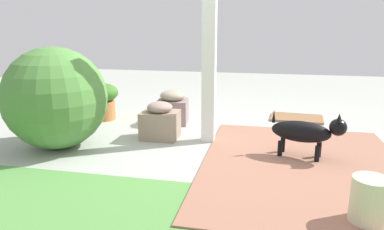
{
  "coord_description": "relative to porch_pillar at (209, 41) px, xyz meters",
  "views": [
    {
      "loc": [
        -0.44,
        3.58,
        1.24
      ],
      "look_at": [
        0.3,
        0.08,
        0.33
      ],
      "focal_mm": 33.09,
      "sensor_mm": 36.0,
      "label": 1
    }
  ],
  "objects": [
    {
      "name": "ground_plane",
      "position": [
        -0.16,
        0.11,
        -1.08
      ],
      "size": [
        12.0,
        12.0,
        0.0
      ],
      "primitive_type": "plane",
      "color": "#A9AEA2"
    },
    {
      "name": "brick_path",
      "position": [
        -0.96,
        0.58,
        -1.07
      ],
      "size": [
        1.8,
        2.4,
        0.02
      ],
      "primitive_type": "cube",
      "color": "#9C6852",
      "rests_on": "ground"
    },
    {
      "name": "porch_pillar",
      "position": [
        0.0,
        0.0,
        0.0
      ],
      "size": [
        0.14,
        0.14,
        2.16
      ],
      "primitive_type": "cube",
      "color": "white",
      "rests_on": "ground"
    },
    {
      "name": "stone_planter_nearest",
      "position": [
        0.57,
        -0.62,
        -0.87
      ],
      "size": [
        0.41,
        0.38,
        0.44
      ],
      "color": "gray",
      "rests_on": "ground"
    },
    {
      "name": "stone_planter_near",
      "position": [
        0.55,
        0.03,
        -0.88
      ],
      "size": [
        0.4,
        0.33,
        0.42
      ],
      "color": "gray",
      "rests_on": "ground"
    },
    {
      "name": "round_shrub",
      "position": [
        1.49,
        0.54,
        -0.56
      ],
      "size": [
        1.04,
        1.04,
        1.04
      ],
      "primitive_type": "sphere",
      "color": "#4C833A",
      "rests_on": "ground"
    },
    {
      "name": "terracotta_pot_broad",
      "position": [
        1.54,
        -0.61,
        -0.8
      ],
      "size": [
        0.41,
        0.41,
        0.49
      ],
      "color": "#BA743E",
      "rests_on": "ground"
    },
    {
      "name": "dog",
      "position": [
        -0.99,
        0.36,
        -0.81
      ],
      "size": [
        0.68,
        0.31,
        0.47
      ],
      "color": "black",
      "rests_on": "ground"
    },
    {
      "name": "ceramic_urn",
      "position": [
        -1.28,
        1.47,
        -0.92
      ],
      "size": [
        0.24,
        0.24,
        0.32
      ],
      "primitive_type": "cylinder",
      "color": "beige",
      "rests_on": "ground"
    },
    {
      "name": "doormat",
      "position": [
        -1.03,
        -1.17,
        -1.06
      ],
      "size": [
        0.72,
        0.51,
        0.03
      ],
      "primitive_type": "cube",
      "rotation": [
        0.0,
        0.0,
        -0.08
      ],
      "color": "#89613F",
      "rests_on": "ground"
    }
  ]
}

